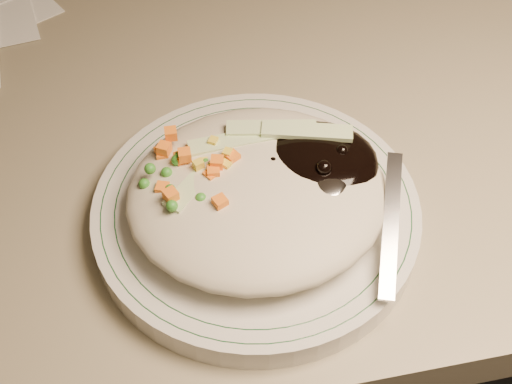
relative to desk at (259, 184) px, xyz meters
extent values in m
cube|color=gray|center=(0.00, 0.00, 0.18)|extent=(1.40, 0.70, 0.04)
cylinder|color=silver|center=(-0.05, -0.21, 0.21)|extent=(0.25, 0.25, 0.02)
torus|color=#144723|center=(-0.05, -0.21, 0.22)|extent=(0.24, 0.24, 0.00)
torus|color=#144723|center=(-0.05, -0.21, 0.22)|extent=(0.21, 0.21, 0.00)
ellipsoid|color=#B5AC92|center=(-0.05, -0.21, 0.24)|extent=(0.19, 0.18, 0.04)
ellipsoid|color=black|center=(0.00, -0.20, 0.25)|extent=(0.10, 0.09, 0.03)
ellipsoid|color=orange|center=(-0.09, -0.19, 0.24)|extent=(0.08, 0.08, 0.02)
sphere|color=black|center=(-0.03, -0.20, 0.25)|extent=(0.01, 0.01, 0.01)
sphere|color=black|center=(0.00, -0.19, 0.25)|extent=(0.01, 0.01, 0.01)
sphere|color=black|center=(0.02, -0.20, 0.26)|extent=(0.01, 0.01, 0.01)
sphere|color=black|center=(0.01, -0.18, 0.25)|extent=(0.01, 0.01, 0.01)
sphere|color=black|center=(0.00, -0.21, 0.26)|extent=(0.01, 0.01, 0.01)
sphere|color=black|center=(0.00, -0.20, 0.25)|extent=(0.01, 0.01, 0.01)
sphere|color=black|center=(0.01, -0.19, 0.25)|extent=(0.01, 0.01, 0.01)
cube|color=orange|center=(-0.09, -0.18, 0.26)|extent=(0.01, 0.01, 0.01)
cube|color=orange|center=(-0.08, -0.21, 0.25)|extent=(0.01, 0.01, 0.01)
cube|color=orange|center=(-0.11, -0.17, 0.26)|extent=(0.01, 0.01, 0.01)
cube|color=orange|center=(-0.07, -0.19, 0.26)|extent=(0.01, 0.01, 0.01)
cube|color=orange|center=(-0.08, -0.20, 0.26)|extent=(0.01, 0.01, 0.01)
cube|color=orange|center=(-0.11, -0.16, 0.25)|extent=(0.01, 0.01, 0.01)
cube|color=orange|center=(-0.10, -0.18, 0.26)|extent=(0.01, 0.01, 0.01)
cube|color=orange|center=(-0.08, -0.20, 0.26)|extent=(0.01, 0.01, 0.01)
cube|color=orange|center=(-0.06, -0.19, 0.26)|extent=(0.01, 0.01, 0.01)
cube|color=orange|center=(-0.10, -0.16, 0.26)|extent=(0.01, 0.01, 0.01)
cube|color=orange|center=(-0.11, -0.22, 0.26)|extent=(0.01, 0.01, 0.01)
cube|color=orange|center=(-0.08, -0.23, 0.26)|extent=(0.01, 0.01, 0.01)
cube|color=orange|center=(-0.11, -0.20, 0.25)|extent=(0.01, 0.01, 0.01)
cube|color=orange|center=(-0.11, -0.17, 0.25)|extent=(0.01, 0.01, 0.01)
sphere|color=#388C28|center=(-0.08, -0.19, 0.25)|extent=(0.01, 0.01, 0.01)
sphere|color=#388C28|center=(-0.11, -0.23, 0.26)|extent=(0.01, 0.01, 0.01)
sphere|color=#388C28|center=(-0.11, -0.19, 0.26)|extent=(0.01, 0.01, 0.01)
sphere|color=#388C28|center=(-0.12, -0.19, 0.26)|extent=(0.01, 0.01, 0.01)
sphere|color=#388C28|center=(-0.08, -0.19, 0.25)|extent=(0.01, 0.01, 0.01)
sphere|color=#388C28|center=(-0.07, -0.22, 0.25)|extent=(0.01, 0.01, 0.01)
sphere|color=#388C28|center=(-0.09, -0.20, 0.25)|extent=(0.01, 0.01, 0.01)
sphere|color=#388C28|center=(-0.10, -0.21, 0.25)|extent=(0.01, 0.01, 0.01)
sphere|color=#388C28|center=(-0.13, -0.19, 0.25)|extent=(0.01, 0.01, 0.01)
sphere|color=#388C28|center=(-0.10, -0.18, 0.26)|extent=(0.01, 0.01, 0.01)
sphere|color=#388C28|center=(-0.10, -0.18, 0.26)|extent=(0.01, 0.01, 0.01)
sphere|color=#388C28|center=(-0.11, -0.21, 0.25)|extent=(0.01, 0.01, 0.01)
sphere|color=#388C28|center=(-0.09, -0.22, 0.26)|extent=(0.01, 0.01, 0.01)
sphere|color=#388C28|center=(-0.06, -0.17, 0.25)|extent=(0.01, 0.01, 0.01)
cube|color=yellow|center=(-0.08, -0.19, 0.25)|extent=(0.01, 0.01, 0.01)
cube|color=yellow|center=(-0.07, -0.20, 0.26)|extent=(0.01, 0.01, 0.01)
cube|color=yellow|center=(-0.09, -0.18, 0.25)|extent=(0.01, 0.01, 0.01)
cube|color=yellow|center=(-0.09, -0.19, 0.26)|extent=(0.01, 0.01, 0.01)
cube|color=yellow|center=(-0.09, -0.20, 0.25)|extent=(0.01, 0.01, 0.01)
cube|color=yellow|center=(-0.06, -0.19, 0.26)|extent=(0.01, 0.01, 0.01)
cube|color=yellow|center=(-0.07, -0.17, 0.26)|extent=(0.01, 0.01, 0.01)
cube|color=yellow|center=(-0.08, -0.20, 0.25)|extent=(0.01, 0.01, 0.01)
cube|color=#B2D18C|center=(-0.06, -0.17, 0.26)|extent=(0.07, 0.02, 0.00)
cube|color=#B2D18C|center=(-0.03, -0.17, 0.26)|extent=(0.07, 0.03, 0.00)
cube|color=#B2D18C|center=(-0.09, -0.20, 0.26)|extent=(0.06, 0.06, 0.00)
cube|color=#B2D18C|center=(0.00, -0.18, 0.26)|extent=(0.07, 0.03, 0.00)
ellipsoid|color=silver|center=(0.00, -0.22, 0.25)|extent=(0.05, 0.06, 0.01)
cube|color=silver|center=(0.04, -0.26, 0.24)|extent=(0.05, 0.11, 0.03)
camera|label=1|loc=(-0.11, -0.54, 0.64)|focal=50.00mm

